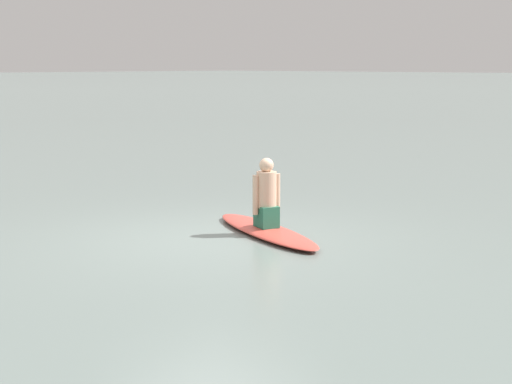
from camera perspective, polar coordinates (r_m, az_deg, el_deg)
ground_plane at (r=11.24m, az=-3.24°, el=-3.38°), size 400.00×400.00×0.00m
surfboard at (r=11.53m, az=0.74°, el=-2.77°), size 1.59×2.85×0.11m
person_paddler at (r=11.43m, az=0.75°, el=-0.28°), size 0.43×0.40×1.00m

